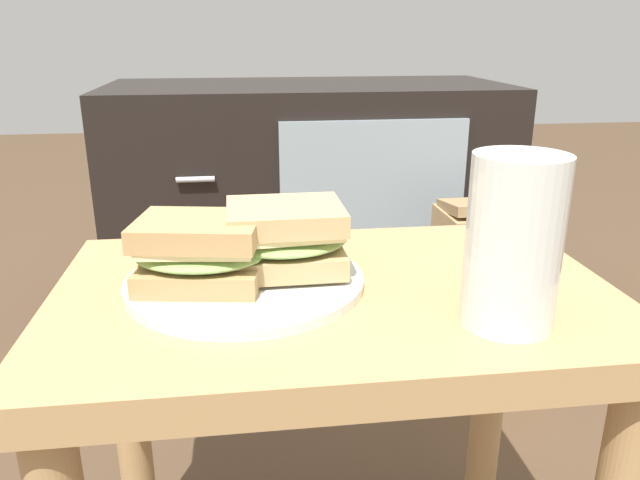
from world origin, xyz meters
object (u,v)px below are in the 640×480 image
plate (245,281)px  paper_bag (486,296)px  sandwich_front (200,251)px  tv_cabinet (309,200)px  sandwich_back (285,237)px  beer_glass (513,245)px

plate → paper_bag: (0.48, 0.50, -0.27)m
sandwich_front → tv_cabinet: bearing=77.4°
tv_cabinet → plate: (-0.17, -0.93, 0.17)m
sandwich_front → sandwich_back: size_ratio=1.10×
plate → beer_glass: 0.26m
tv_cabinet → beer_glass: size_ratio=6.38×
sandwich_front → beer_glass: 0.29m
plate → beer_glass: bearing=-26.4°
beer_glass → paper_bag: (0.26, 0.62, -0.34)m
tv_cabinet → beer_glass: bearing=-86.9°
tv_cabinet → sandwich_back: 0.96m
tv_cabinet → plate: bearing=-100.3°
beer_glass → sandwich_front: bearing=158.9°
sandwich_front → paper_bag: (0.52, 0.51, -0.31)m
beer_glass → tv_cabinet: bearing=93.1°
plate → sandwich_front: bearing=-168.2°
beer_glass → sandwich_back: bearing=146.7°
beer_glass → paper_bag: 0.75m
sandwich_back → beer_glass: bearing=-33.3°
paper_bag → tv_cabinet: bearing=125.9°
plate → paper_bag: plate is taller
tv_cabinet → plate: 0.97m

